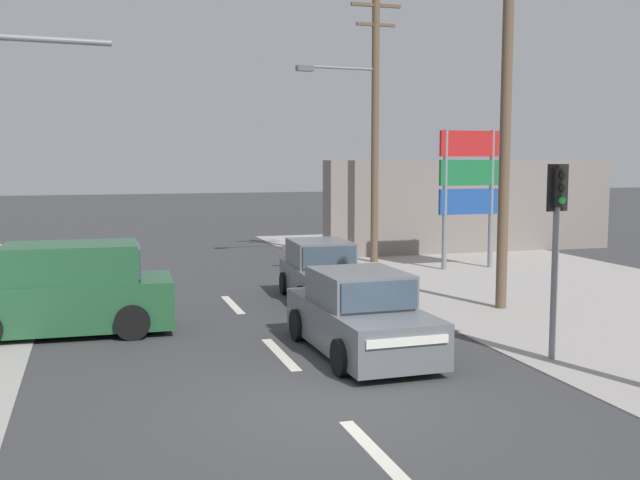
{
  "coord_description": "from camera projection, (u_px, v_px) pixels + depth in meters",
  "views": [
    {
      "loc": [
        -3.29,
        -10.36,
        3.65
      ],
      "look_at": [
        1.09,
        4.0,
        2.02
      ],
      "focal_mm": 42.0,
      "sensor_mm": 36.0,
      "label": 1
    }
  ],
  "objects": [
    {
      "name": "shopping_plaza_sign",
      "position": [
        469.0,
        179.0,
        24.61
      ],
      "size": [
        2.1,
        0.16,
        4.6
      ],
      "color": "slate",
      "rests_on": "ground"
    },
    {
      "name": "shopfront_wall_far",
      "position": [
        472.0,
        206.0,
        29.4
      ],
      "size": [
        12.0,
        1.0,
        3.6
      ],
      "primitive_type": "cube",
      "color": "gray",
      "rests_on": "ground"
    },
    {
      "name": "lane_dash_mid",
      "position": [
        280.0,
        354.0,
        14.05
      ],
      "size": [
        0.2,
        2.4,
        0.01
      ],
      "primitive_type": "cube",
      "color": "silver",
      "rests_on": "ground"
    },
    {
      "name": "utility_pole_background_right",
      "position": [
        371.0,
        119.0,
        25.89
      ],
      "size": [
        3.78,
        0.49,
        9.33
      ],
      "color": "brown",
      "rests_on": "ground"
    },
    {
      "name": "sedan_receding_far",
      "position": [
        360.0,
        316.0,
        14.06
      ],
      "size": [
        1.95,
        4.27,
        1.56
      ],
      "color": "slate",
      "rests_on": "ground"
    },
    {
      "name": "hatchback_kerbside_parked",
      "position": [
        322.0,
        273.0,
        19.4
      ],
      "size": [
        1.94,
        3.72,
        1.53
      ],
      "color": "slate",
      "rests_on": "ground"
    },
    {
      "name": "lane_dash_near",
      "position": [
        377.0,
        454.0,
        9.29
      ],
      "size": [
        0.2,
        2.4,
        0.01
      ],
      "primitive_type": "cube",
      "color": "silver",
      "rests_on": "ground"
    },
    {
      "name": "pedestal_signal_right_kerb",
      "position": [
        556.0,
        228.0,
        13.37
      ],
      "size": [
        0.44,
        0.3,
        3.56
      ],
      "color": "slate",
      "rests_on": "ground"
    },
    {
      "name": "utility_pole_midground_right",
      "position": [
        506.0,
        87.0,
        17.73
      ],
      "size": [
        1.8,
        0.26,
        10.19
      ],
      "color": "brown",
      "rests_on": "ground"
    },
    {
      "name": "suv_oncoming_near",
      "position": [
        65.0,
        292.0,
        15.6
      ],
      "size": [
        4.6,
        2.19,
        1.9
      ],
      "color": "#235633",
      "rests_on": "ground"
    },
    {
      "name": "ground_plane",
      "position": [
        328.0,
        404.0,
        11.2
      ],
      "size": [
        140.0,
        140.0,
        0.0
      ],
      "primitive_type": "plane",
      "color": "#3A3A3D"
    },
    {
      "name": "lane_dash_far",
      "position": [
        233.0,
        305.0,
        18.8
      ],
      "size": [
        0.2,
        2.4,
        0.01
      ],
      "primitive_type": "cube",
      "color": "silver",
      "rests_on": "ground"
    }
  ]
}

